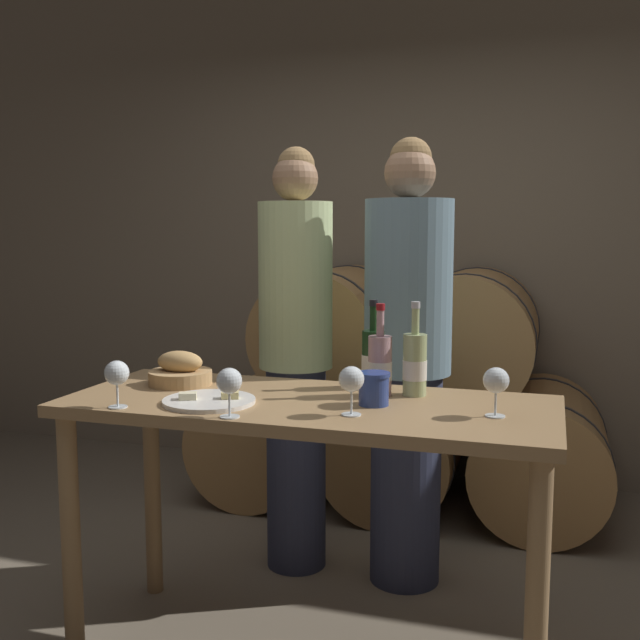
{
  "coord_description": "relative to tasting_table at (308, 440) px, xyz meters",
  "views": [
    {
      "loc": [
        0.75,
        -2.28,
        1.46
      ],
      "look_at": [
        0.0,
        0.13,
        1.15
      ],
      "focal_mm": 42.0,
      "sensor_mm": 36.0,
      "label": 1
    }
  ],
  "objects": [
    {
      "name": "stone_wall_back",
      "position": [
        0.0,
        2.12,
        0.83
      ],
      "size": [
        10.0,
        0.12,
        3.2
      ],
      "color": "gray",
      "rests_on": "ground_plane"
    },
    {
      "name": "barrel_stack",
      "position": [
        -0.0,
        1.55,
        -0.2
      ],
      "size": [
        2.12,
        0.9,
        1.26
      ],
      "color": "#A87A47",
      "rests_on": "ground_plane"
    },
    {
      "name": "tasting_table",
      "position": [
        0.0,
        0.0,
        0.0
      ],
      "size": [
        1.6,
        0.65,
        0.9
      ],
      "color": "#99754C",
      "rests_on": "ground_plane"
    },
    {
      "name": "person_left",
      "position": [
        -0.27,
        0.67,
        0.16
      ],
      "size": [
        0.31,
        0.31,
        1.79
      ],
      "color": "#2D334C",
      "rests_on": "ground_plane"
    },
    {
      "name": "person_right",
      "position": [
        0.2,
        0.67,
        0.16
      ],
      "size": [
        0.35,
        0.35,
        1.81
      ],
      "color": "#2D334C",
      "rests_on": "ground_plane"
    },
    {
      "name": "wine_bottle_red",
      "position": [
        0.16,
        0.26,
        0.24
      ],
      "size": [
        0.08,
        0.08,
        0.31
      ],
      "color": "#193819",
      "rests_on": "tasting_table"
    },
    {
      "name": "wine_bottle_white",
      "position": [
        0.32,
        0.18,
        0.24
      ],
      "size": [
        0.08,
        0.08,
        0.32
      ],
      "color": "#ADBC7F",
      "rests_on": "tasting_table"
    },
    {
      "name": "wine_bottle_rose",
      "position": [
        0.21,
        0.14,
        0.24
      ],
      "size": [
        0.08,
        0.08,
        0.31
      ],
      "color": "#BC8E93",
      "rests_on": "tasting_table"
    },
    {
      "name": "blue_crock",
      "position": [
        0.22,
        0.0,
        0.19
      ],
      "size": [
        0.1,
        0.1,
        0.11
      ],
      "color": "navy",
      "rests_on": "tasting_table"
    },
    {
      "name": "bread_basket",
      "position": [
        -0.52,
        0.1,
        0.18
      ],
      "size": [
        0.23,
        0.23,
        0.12
      ],
      "color": "tan",
      "rests_on": "tasting_table"
    },
    {
      "name": "cheese_plate",
      "position": [
        -0.29,
        -0.13,
        0.14
      ],
      "size": [
        0.3,
        0.3,
        0.04
      ],
      "color": "white",
      "rests_on": "tasting_table"
    },
    {
      "name": "wine_glass_far_left",
      "position": [
        -0.54,
        -0.27,
        0.24
      ],
      "size": [
        0.08,
        0.08,
        0.15
      ],
      "color": "white",
      "rests_on": "tasting_table"
    },
    {
      "name": "wine_glass_left",
      "position": [
        -0.15,
        -0.28,
        0.24
      ],
      "size": [
        0.08,
        0.08,
        0.15
      ],
      "color": "white",
      "rests_on": "tasting_table"
    },
    {
      "name": "wine_glass_center",
      "position": [
        0.19,
        -0.15,
        0.24
      ],
      "size": [
        0.08,
        0.08,
        0.15
      ],
      "color": "white",
      "rests_on": "tasting_table"
    },
    {
      "name": "wine_glass_right",
      "position": [
        0.6,
        -0.04,
        0.24
      ],
      "size": [
        0.08,
        0.08,
        0.15
      ],
      "color": "white",
      "rests_on": "tasting_table"
    }
  ]
}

